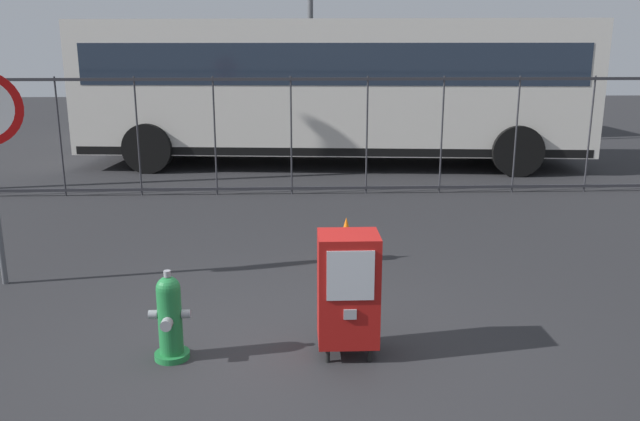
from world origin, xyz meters
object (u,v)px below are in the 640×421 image
(bus_near, at_px, (332,84))
(traffic_cone, at_px, (346,240))
(bus_far, at_px, (310,76))
(fire_hydrant, at_px, (170,318))
(newspaper_box_primary, at_px, (348,288))

(bus_near, bearing_deg, traffic_cone, -86.87)
(traffic_cone, height_order, bus_far, bus_far)
(fire_hydrant, height_order, newspaper_box_primary, newspaper_box_primary)
(bus_far, bearing_deg, newspaper_box_primary, -91.34)
(newspaper_box_primary, bearing_deg, bus_near, 87.49)
(newspaper_box_primary, xyz_separation_m, traffic_cone, (0.18, 2.36, -0.31))
(bus_far, bearing_deg, bus_near, -86.65)
(fire_hydrant, bearing_deg, newspaper_box_primary, 0.78)
(fire_hydrant, height_order, bus_far, bus_far)
(newspaper_box_primary, relative_size, bus_far, 0.10)
(traffic_cone, bearing_deg, fire_hydrant, -123.82)
(fire_hydrant, relative_size, traffic_cone, 1.41)
(fire_hydrant, xyz_separation_m, traffic_cone, (1.59, 2.38, -0.09))
(traffic_cone, bearing_deg, bus_near, 88.12)
(traffic_cone, bearing_deg, newspaper_box_primary, -94.25)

